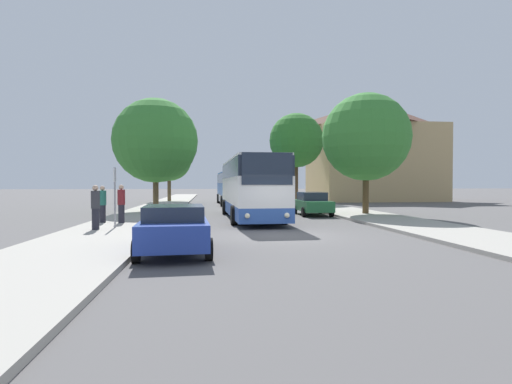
{
  "coord_description": "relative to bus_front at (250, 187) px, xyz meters",
  "views": [
    {
      "loc": [
        -2.92,
        -15.75,
        2.08
      ],
      "look_at": [
        0.56,
        13.34,
        1.48
      ],
      "focal_mm": 28.0,
      "sensor_mm": 36.0,
      "label": 1
    }
  ],
  "objects": [
    {
      "name": "tree_left_far",
      "position": [
        -6.24,
        5.65,
        3.3
      ],
      "size": [
        6.04,
        6.04,
        8.05
      ],
      "color": "brown",
      "rests_on": "sidewalk_left"
    },
    {
      "name": "ground_plane",
      "position": [
        0.45,
        -7.92,
        -1.87
      ],
      "size": [
        300.0,
        300.0,
        0.0
      ],
      "primitive_type": "plane",
      "color": "#565454",
      "rests_on": "ground"
    },
    {
      "name": "building_right_background",
      "position": [
        18.09,
        24.49,
        4.35
      ],
      "size": [
        14.57,
        10.89,
        12.44
      ],
      "color": "tan",
      "rests_on": "ground_plane"
    },
    {
      "name": "pedestrian_waiting_near",
      "position": [
        -7.73,
        -3.05,
        -0.79
      ],
      "size": [
        0.36,
        0.36,
        1.83
      ],
      "rotation": [
        0.0,
        0.0,
        2.13
      ],
      "color": "#23232D",
      "rests_on": "sidewalk_left"
    },
    {
      "name": "bus_stop_sign",
      "position": [
        -6.59,
        -5.43,
        -0.07
      ],
      "size": [
        0.08,
        0.45,
        2.67
      ],
      "color": "gray",
      "rests_on": "sidewalk_left"
    },
    {
      "name": "sidewalk_right",
      "position": [
        7.45,
        -7.92,
        -1.8
      ],
      "size": [
        4.0,
        120.0,
        0.15
      ],
      "primitive_type": "cube",
      "color": "#A39E93",
      "rests_on": "ground_plane"
    },
    {
      "name": "tree_right_mid",
      "position": [
        6.73,
        17.56,
        4.76
      ],
      "size": [
        5.69,
        5.69,
        9.35
      ],
      "color": "#47331E",
      "rests_on": "sidewalk_right"
    },
    {
      "name": "parked_car_right_near",
      "position": [
        4.37,
        2.14,
        -1.08
      ],
      "size": [
        2.04,
        4.39,
        1.53
      ],
      "rotation": [
        0.0,
        0.0,
        3.13
      ],
      "color": "#236B38",
      "rests_on": "ground_plane"
    },
    {
      "name": "tree_right_near",
      "position": [
        7.74,
        1.34,
        3.25
      ],
      "size": [
        5.7,
        5.7,
        7.83
      ],
      "color": "#513D23",
      "rests_on": "sidewalk_right"
    },
    {
      "name": "pedestrian_walking_back",
      "position": [
        -7.21,
        -6.21,
        -0.76
      ],
      "size": [
        0.36,
        0.36,
        1.88
      ],
      "rotation": [
        0.0,
        0.0,
        1.93
      ],
      "color": "#23232D",
      "rests_on": "sidewalk_left"
    },
    {
      "name": "parked_car_left_curb",
      "position": [
        -3.48,
        -11.68,
        -1.1
      ],
      "size": [
        2.27,
        4.08,
        1.45
      ],
      "rotation": [
        0.0,
        0.0,
        0.05
      ],
      "color": "#233D9E",
      "rests_on": "ground_plane"
    },
    {
      "name": "bus_middle",
      "position": [
        -0.02,
        16.35,
        -0.14
      ],
      "size": [
        3.1,
        11.41,
        3.23
      ],
      "rotation": [
        0.0,
        0.0,
        0.03
      ],
      "color": "silver",
      "rests_on": "ground_plane"
    },
    {
      "name": "pedestrian_waiting_far",
      "position": [
        -6.76,
        -3.33,
        -0.76
      ],
      "size": [
        0.36,
        0.36,
        1.89
      ],
      "rotation": [
        0.0,
        0.0,
        2.98
      ],
      "color": "#23232D",
      "rests_on": "sidewalk_left"
    },
    {
      "name": "bus_front",
      "position": [
        0.0,
        0.0,
        0.0
      ],
      "size": [
        3.07,
        12.21,
        3.51
      ],
      "rotation": [
        0.0,
        0.0,
        0.02
      ],
      "color": "#2D519E",
      "rests_on": "ground_plane"
    },
    {
      "name": "tree_left_near",
      "position": [
        -6.87,
        22.15,
        3.04
      ],
      "size": [
        5.05,
        5.05,
        7.3
      ],
      "color": "brown",
      "rests_on": "sidewalk_left"
    },
    {
      "name": "sidewalk_left",
      "position": [
        -6.55,
        -7.92,
        -1.8
      ],
      "size": [
        4.0,
        120.0,
        0.15
      ],
      "primitive_type": "cube",
      "color": "#A39E93",
      "rests_on": "ground_plane"
    }
  ]
}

